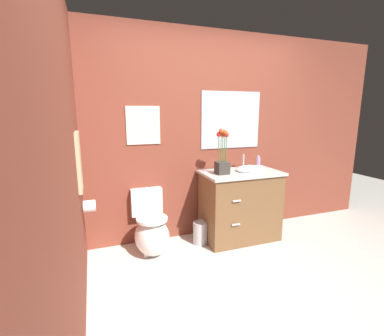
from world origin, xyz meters
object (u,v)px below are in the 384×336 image
Objects in this scene: hanging_towel at (79,162)px; toilet_paper_roll at (90,206)px; vanity_cabinet at (240,204)px; wall_poster at (143,125)px; toilet at (151,231)px; flower_vase at (222,159)px; soap_bottle at (258,163)px; wall_mirror at (231,120)px; trash_bin at (201,233)px.

hanging_towel is 0.46m from toilet_paper_roll.
vanity_cabinet is 2.41× the size of wall_poster.
wall_poster reaches higher than toilet.
flower_vase reaches higher than vanity_cabinet.
flower_vase reaches higher than soap_bottle.
wall_mirror reaches higher than toilet.
trash_bin is at bearing 8.85° from toilet_paper_roll.
vanity_cabinet is 0.59m from trash_bin.
soap_bottle is at bearing 13.19° from flower_vase.
toilet_paper_roll is (-1.21, -0.19, 0.54)m from trash_bin.
soap_bottle is at bearing -31.88° from wall_mirror.
vanity_cabinet reaches higher than trash_bin.
flower_vase is at bearing 5.61° from toilet_paper_roll.
vanity_cabinet is 0.58m from soap_bottle.
flower_vase is 4.74× the size of toilet_paper_roll.
hanging_towel is (-0.67, -0.31, 0.88)m from toilet.
trash_bin is at bearing -0.78° from toilet.
soap_bottle is at bearing 7.77° from toilet_paper_roll.
toilet_paper_roll is (-1.72, -0.17, 0.24)m from vanity_cabinet.
soap_bottle reaches higher than toilet.
flower_vase is 0.98m from wall_poster.
vanity_cabinet is 0.64m from flower_vase.
wall_mirror reaches higher than flower_vase.
toilet is at bearing 24.54° from hanging_towel.
toilet_paper_roll is at bearing -172.23° from soap_bottle.
flower_vase reaches higher than toilet.
wall_poster is 0.53× the size of wall_mirror.
toilet_paper_roll is at bearing -162.33° from toilet.
wall_poster is at bearing 40.52° from hanging_towel.
flower_vase is at bearing -3.67° from toilet.
wall_mirror is 1.89m from hanging_towel.
flower_vase is 0.59m from soap_bottle.
wall_mirror is at bearing 13.64° from toilet.
hanging_towel is at bearing -139.48° from wall_poster.
trash_bin is at bearing -173.85° from soap_bottle.
wall_mirror is at bearing 28.36° from trash_bin.
soap_bottle is at bearing 6.15° from trash_bin.
hanging_towel is at bearing -171.04° from vanity_cabinet.
vanity_cabinet is at bearing 8.96° from hanging_towel.
flower_vase reaches higher than trash_bin.
hanging_towel is (-1.77, -0.57, -0.32)m from wall_mirror.
wall_poster reaches higher than trash_bin.
trash_bin is at bearing -151.64° from wall_mirror.
flower_vase is 1.22× the size of wall_poster.
wall_mirror is at bearing 17.93° from hanging_towel.
hanging_towel is (-2.08, -0.39, 0.21)m from soap_bottle.
flower_vase is at bearing -129.63° from wall_mirror.
soap_bottle is 0.60× the size of trash_bin.
wall_poster is 3.88× the size of toilet_paper_roll.
wall_poster reaches higher than soap_bottle.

